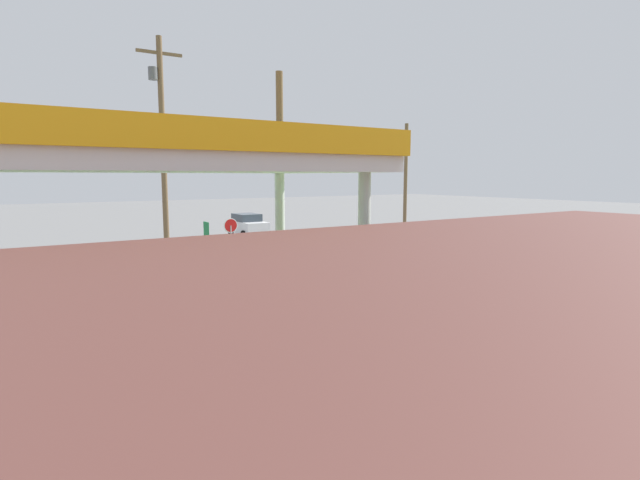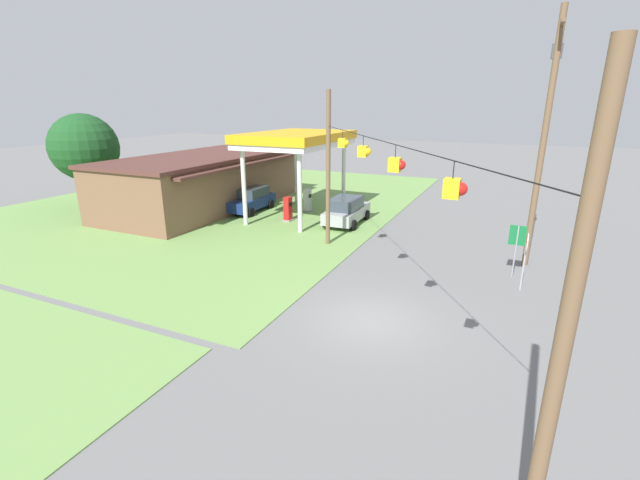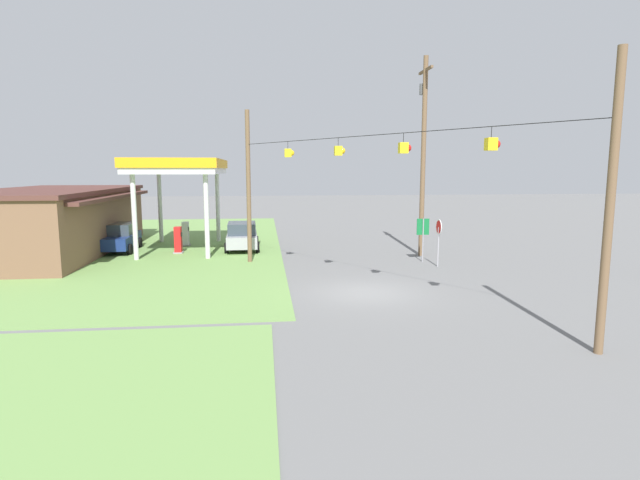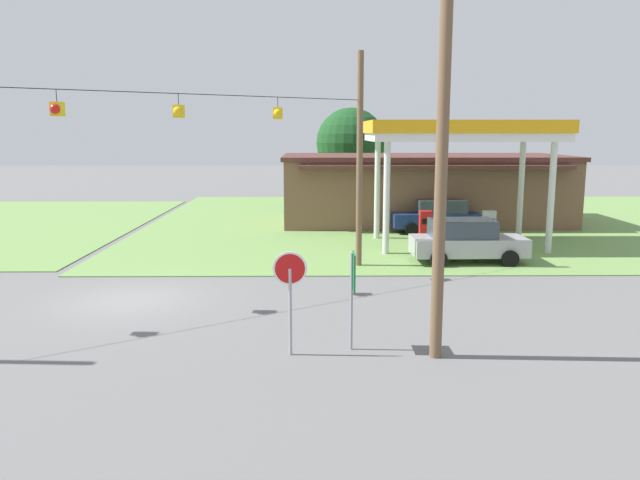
% 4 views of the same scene
% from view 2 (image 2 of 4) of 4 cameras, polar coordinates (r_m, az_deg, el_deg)
% --- Properties ---
extents(ground_plane, '(160.00, 160.00, 0.00)m').
position_cam_2_polar(ground_plane, '(15.91, 6.74, -10.61)').
color(ground_plane, slate).
extents(grass_verge_station_corner, '(36.00, 28.00, 0.04)m').
position_cam_2_polar(grass_verge_station_corner, '(35.84, -12.55, 5.18)').
color(grass_verge_station_corner, '#6B934C').
rests_on(grass_verge_station_corner, ground).
extents(gas_station_canopy, '(8.47, 5.37, 5.73)m').
position_cam_2_polar(gas_station_canopy, '(29.25, -3.08, 13.08)').
color(gas_station_canopy, silver).
rests_on(gas_station_canopy, ground).
extents(gas_station_store, '(16.20, 7.95, 3.92)m').
position_cam_2_polar(gas_station_store, '(33.71, -15.07, 7.61)').
color(gas_station_store, brown).
rests_on(gas_station_store, ground).
extents(fuel_pump_near, '(0.71, 0.56, 1.64)m').
position_cam_2_polar(fuel_pump_near, '(28.65, -4.31, 4.04)').
color(fuel_pump_near, gray).
rests_on(fuel_pump_near, ground).
extents(fuel_pump_far, '(0.71, 0.56, 1.64)m').
position_cam_2_polar(fuel_pump_far, '(31.20, -1.68, 5.20)').
color(fuel_pump_far, gray).
rests_on(fuel_pump_far, ground).
extents(car_at_pumps_front, '(4.59, 2.22, 1.77)m').
position_cam_2_polar(car_at_pumps_front, '(27.91, 3.55, 3.97)').
color(car_at_pumps_front, '#9E9EA3').
rests_on(car_at_pumps_front, ground).
extents(car_at_pumps_rear, '(4.59, 2.22, 1.76)m').
position_cam_2_polar(car_at_pumps_rear, '(31.63, -9.28, 5.39)').
color(car_at_pumps_rear, navy).
rests_on(car_at_pumps_rear, ground).
extents(stop_sign_roadside, '(0.80, 0.08, 2.50)m').
position_cam_2_polar(stop_sign_roadside, '(19.47, 25.78, -1.14)').
color(stop_sign_roadside, '#99999E').
rests_on(stop_sign_roadside, ground).
extents(route_sign, '(0.10, 0.70, 2.40)m').
position_cam_2_polar(route_sign, '(20.92, 24.77, -0.08)').
color(route_sign, gray).
rests_on(route_sign, ground).
extents(utility_pole_main, '(2.20, 0.44, 11.48)m').
position_cam_2_polar(utility_pole_main, '(22.11, 27.81, 12.77)').
color(utility_pole_main, brown).
rests_on(utility_pole_main, ground).
extents(signal_span_gantry, '(15.28, 10.24, 8.23)m').
position_cam_2_polar(signal_span_gantry, '(14.34, 7.42, 5.45)').
color(signal_span_gantry, brown).
rests_on(signal_span_gantry, ground).
extents(tree_behind_station, '(4.83, 4.83, 6.91)m').
position_cam_2_polar(tree_behind_station, '(36.43, -28.92, 10.75)').
color(tree_behind_station, '#4C3828').
rests_on(tree_behind_station, ground).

